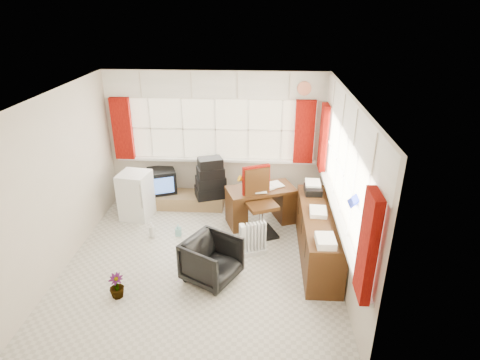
% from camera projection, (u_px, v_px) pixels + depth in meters
% --- Properties ---
extents(ground, '(4.00, 4.00, 0.00)m').
position_uv_depth(ground, '(203.00, 260.00, 6.09)').
color(ground, beige).
rests_on(ground, ground).
extents(room_walls, '(4.00, 4.00, 4.00)m').
position_uv_depth(room_walls, '(199.00, 169.00, 5.47)').
color(room_walls, beige).
rests_on(room_walls, ground).
extents(window_back, '(3.70, 0.12, 3.60)m').
position_uv_depth(window_back, '(216.00, 156.00, 7.46)').
color(window_back, beige).
rests_on(window_back, room_walls).
extents(window_right, '(0.12, 3.70, 3.60)m').
position_uv_depth(window_right, '(338.00, 209.00, 5.59)').
color(window_right, beige).
rests_on(window_right, room_walls).
extents(curtains, '(3.83, 3.83, 1.15)m').
position_uv_depth(curtains, '(266.00, 150.00, 6.27)').
color(curtains, '#9A1608').
rests_on(curtains, room_walls).
extents(overhead_cabinets, '(3.98, 3.98, 0.48)m').
position_uv_depth(overhead_cabinets, '(271.00, 99.00, 5.99)').
color(overhead_cabinets, white).
rests_on(overhead_cabinets, room_walls).
extents(desk, '(1.27, 0.93, 0.70)m').
position_uv_depth(desk, '(261.00, 203.00, 6.98)').
color(desk, '#482B11').
rests_on(desk, ground).
extents(desk_lamp, '(0.16, 0.15, 0.40)m').
position_uv_depth(desk_lamp, '(252.00, 176.00, 6.66)').
color(desk_lamp, orange).
rests_on(desk_lamp, desk).
extents(task_chair, '(0.64, 0.66, 1.15)m').
position_uv_depth(task_chair, '(258.00, 199.00, 6.61)').
color(task_chair, black).
rests_on(task_chair, ground).
extents(office_chair, '(0.93, 0.92, 0.63)m').
position_uv_depth(office_chair, '(212.00, 260.00, 5.56)').
color(office_chair, black).
rests_on(office_chair, ground).
extents(radiator, '(0.39, 0.27, 0.55)m').
position_uv_depth(radiator, '(254.00, 241.00, 6.15)').
color(radiator, white).
rests_on(radiator, ground).
extents(credenza, '(0.50, 2.00, 0.85)m').
position_uv_depth(credenza, '(318.00, 235.00, 6.01)').
color(credenza, '#482B11').
rests_on(credenza, ground).
extents(file_tray, '(0.27, 0.34, 0.11)m').
position_uv_depth(file_tray, '(313.00, 190.00, 6.46)').
color(file_tray, black).
rests_on(file_tray, credenza).
extents(tv_bench, '(1.40, 0.50, 0.25)m').
position_uv_depth(tv_bench, '(187.00, 200.00, 7.63)').
color(tv_bench, '#94734A').
rests_on(tv_bench, ground).
extents(crt_tv, '(0.62, 0.60, 0.45)m').
position_uv_depth(crt_tv, '(162.00, 181.00, 7.59)').
color(crt_tv, black).
rests_on(crt_tv, tv_bench).
extents(hifi_stack, '(0.65, 0.53, 0.77)m').
position_uv_depth(hifi_stack, '(211.00, 179.00, 7.34)').
color(hifi_stack, black).
rests_on(hifi_stack, tv_bench).
extents(mini_fridge, '(0.57, 0.58, 0.85)m').
position_uv_depth(mini_fridge, '(136.00, 195.00, 7.13)').
color(mini_fridge, white).
rests_on(mini_fridge, ground).
extents(spray_bottle_a, '(0.14, 0.15, 0.28)m').
position_uv_depth(spray_bottle_a, '(152.00, 229.00, 6.63)').
color(spray_bottle_a, silver).
rests_on(spray_bottle_a, ground).
extents(spray_bottle_b, '(0.10, 0.10, 0.20)m').
position_uv_depth(spray_bottle_b, '(178.00, 230.00, 6.68)').
color(spray_bottle_b, '#7FBDBA').
rests_on(spray_bottle_b, ground).
extents(flower_vase, '(0.20, 0.20, 0.35)m').
position_uv_depth(flower_vase, '(117.00, 286.00, 5.27)').
color(flower_vase, black).
rests_on(flower_vase, ground).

